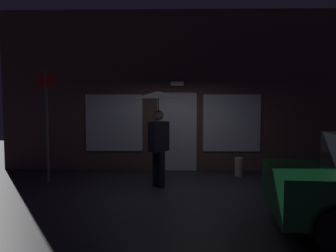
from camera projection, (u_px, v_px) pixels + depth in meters
name	position (u px, v px, depth m)	size (l,w,h in m)	color
ground_plane	(177.00, 190.00, 7.64)	(18.00, 18.00, 0.00)	#26262B
building_facade	(177.00, 92.00, 9.80)	(9.94, 0.48, 4.49)	brown
person_with_umbrella	(159.00, 112.00, 7.81)	(1.23, 1.23, 2.20)	black
street_sign_post	(47.00, 120.00, 8.22)	(0.40, 0.07, 2.71)	#595B60
sidewalk_bollard	(239.00, 167.00, 9.07)	(0.22, 0.22, 0.48)	#B2A899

